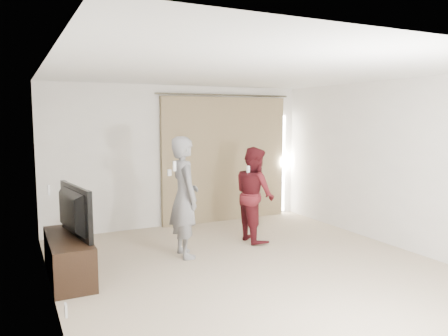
{
  "coord_description": "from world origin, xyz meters",
  "views": [
    {
      "loc": [
        -2.87,
        -4.88,
        2.03
      ],
      "look_at": [
        0.14,
        1.2,
        1.23
      ],
      "focal_mm": 35.0,
      "sensor_mm": 36.0,
      "label": 1
    }
  ],
  "objects_px": {
    "tv": "(67,212)",
    "person_woman": "(255,194)",
    "person_man": "(184,197)",
    "tv_console": "(69,257)"
  },
  "relations": [
    {
      "from": "tv_console",
      "to": "tv",
      "type": "distance_m",
      "value": 0.59
    },
    {
      "from": "tv_console",
      "to": "person_man",
      "type": "relative_size",
      "value": 0.79
    },
    {
      "from": "tv",
      "to": "person_woman",
      "type": "height_order",
      "value": "person_woman"
    },
    {
      "from": "tv_console",
      "to": "person_woman",
      "type": "height_order",
      "value": "person_woman"
    },
    {
      "from": "person_man",
      "to": "person_woman",
      "type": "relative_size",
      "value": 1.13
    },
    {
      "from": "person_man",
      "to": "person_woman",
      "type": "xyz_separation_m",
      "value": [
        1.32,
        0.25,
        -0.1
      ]
    },
    {
      "from": "tv",
      "to": "person_woman",
      "type": "bearing_deg",
      "value": -91.07
    },
    {
      "from": "tv_console",
      "to": "person_man",
      "type": "distance_m",
      "value": 1.75
    },
    {
      "from": "tv",
      "to": "person_woman",
      "type": "xyz_separation_m",
      "value": [
        2.95,
        0.42,
        -0.08
      ]
    },
    {
      "from": "tv",
      "to": "person_woman",
      "type": "distance_m",
      "value": 2.99
    }
  ]
}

